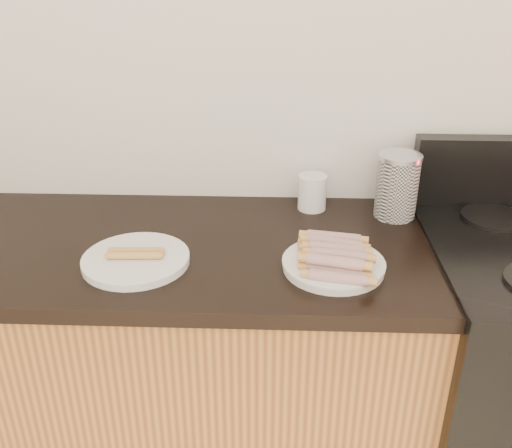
{
  "coord_description": "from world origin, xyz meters",
  "views": [
    {
      "loc": [
        -0.0,
        0.39,
        1.6
      ],
      "look_at": [
        -0.05,
        1.62,
        0.99
      ],
      "focal_mm": 40.0,
      "sensor_mm": 36.0,
      "label": 1
    }
  ],
  "objects_px": {
    "canister": "(397,186)",
    "mug": "(312,192)",
    "main_plate": "(333,266)",
    "side_plate": "(136,260)"
  },
  "relations": [
    {
      "from": "side_plate",
      "to": "mug",
      "type": "distance_m",
      "value": 0.56
    },
    {
      "from": "main_plate",
      "to": "canister",
      "type": "bearing_deg",
      "value": 56.89
    },
    {
      "from": "canister",
      "to": "side_plate",
      "type": "bearing_deg",
      "value": -156.43
    },
    {
      "from": "side_plate",
      "to": "canister",
      "type": "bearing_deg",
      "value": 23.57
    },
    {
      "from": "main_plate",
      "to": "side_plate",
      "type": "height_order",
      "value": "side_plate"
    },
    {
      "from": "main_plate",
      "to": "side_plate",
      "type": "bearing_deg",
      "value": 178.96
    },
    {
      "from": "mug",
      "to": "canister",
      "type": "bearing_deg",
      "value": -10.25
    },
    {
      "from": "main_plate",
      "to": "canister",
      "type": "relative_size",
      "value": 1.31
    },
    {
      "from": "canister",
      "to": "mug",
      "type": "relative_size",
      "value": 1.79
    },
    {
      "from": "side_plate",
      "to": "mug",
      "type": "xyz_separation_m",
      "value": [
        0.44,
        0.34,
        0.04
      ]
    }
  ]
}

